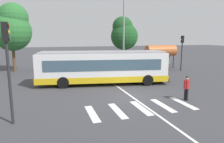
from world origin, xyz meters
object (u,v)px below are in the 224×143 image
object	(u,v)px
background_tree_right	(124,34)
city_transit_bus	(103,67)
parked_car_silver	(52,63)
parked_car_blue	(73,63)
pedestrian_crossing_street	(187,87)
traffic_light_far_corner	(182,47)
parked_car_red	(91,62)
twin_arm_street_lamp	(124,22)
parked_car_charcoal	(109,61)
parked_car_white	(127,61)
parked_car_champagne	(142,60)
traffic_light_near_corner	(8,58)
bus_stop_shelter	(161,51)
background_tree_left	(12,28)

from	to	relation	value
background_tree_right	city_transit_bus	bearing A→B (deg)	-117.56
parked_car_silver	parked_car_blue	bearing A→B (deg)	-4.32
pedestrian_crossing_street	traffic_light_far_corner	world-z (taller)	traffic_light_far_corner
parked_car_red	twin_arm_street_lamp	bearing A→B (deg)	-61.68
parked_car_blue	twin_arm_street_lamp	distance (m)	9.44
city_transit_bus	parked_car_charcoal	world-z (taller)	city_transit_bus
city_transit_bus	parked_car_charcoal	bearing A→B (deg)	70.65
traffic_light_far_corner	parked_car_white	bearing A→B (deg)	127.06
parked_car_champagne	traffic_light_near_corner	xyz separation A→B (m)	(-15.92, -17.96, 2.60)
city_transit_bus	parked_car_champagne	size ratio (longest dim) A/B	2.70
parked_car_blue	bus_stop_shelter	bearing A→B (deg)	-18.86
traffic_light_far_corner	background_tree_left	distance (m)	21.48
city_transit_bus	parked_car_white	distance (m)	12.66
background_tree_left	bus_stop_shelter	bearing A→B (deg)	-9.44
pedestrian_crossing_street	parked_car_white	size ratio (longest dim) A/B	0.37
parked_car_silver	parked_car_red	world-z (taller)	same
parked_car_champagne	background_tree_right	world-z (taller)	background_tree_right
background_tree_left	background_tree_right	world-z (taller)	background_tree_left
traffic_light_near_corner	traffic_light_far_corner	size ratio (longest dim) A/B	1.12
parked_car_red	twin_arm_street_lamp	world-z (taller)	twin_arm_street_lamp
city_transit_bus	traffic_light_near_corner	bearing A→B (deg)	-133.09
parked_car_white	parked_car_charcoal	bearing A→B (deg)	177.55
parked_car_silver	parked_car_champagne	xyz separation A→B (m)	(13.66, -0.23, 0.00)
city_transit_bus	twin_arm_street_lamp	world-z (taller)	twin_arm_street_lamp
parked_car_silver	traffic_light_near_corner	world-z (taller)	traffic_light_near_corner
parked_car_blue	parked_car_charcoal	xyz separation A→B (m)	(5.28, -0.02, 0.00)
traffic_light_far_corner	background_tree_left	xyz separation A→B (m)	(-20.51, 5.91, 2.46)
traffic_light_near_corner	twin_arm_street_lamp	size ratio (longest dim) A/B	0.50
parked_car_blue	traffic_light_far_corner	xyz separation A→B (m)	(13.10, -6.73, 2.28)
pedestrian_crossing_street	background_tree_left	size ratio (longest dim) A/B	0.20
parked_car_champagne	background_tree_left	size ratio (longest dim) A/B	0.53
parked_car_silver	parked_car_red	distance (m)	5.54
pedestrian_crossing_street	parked_car_champagne	world-z (taller)	pedestrian_crossing_street
background_tree_left	parked_car_silver	bearing A→B (deg)	12.98
parked_car_charcoal	parked_car_white	distance (m)	2.85
parked_car_red	pedestrian_crossing_street	bearing A→B (deg)	-80.26
city_transit_bus	parked_car_blue	xyz separation A→B (m)	(-1.47, 10.88, -0.82)
parked_car_white	parked_car_silver	bearing A→B (deg)	178.12
pedestrian_crossing_street	parked_car_red	size ratio (longest dim) A/B	0.38
pedestrian_crossing_street	bus_stop_shelter	world-z (taller)	bus_stop_shelter
parked_car_charcoal	parked_car_champagne	size ratio (longest dim) A/B	1.01
parked_car_silver	bus_stop_shelter	size ratio (longest dim) A/B	1.03
parked_car_charcoal	parked_car_blue	bearing A→B (deg)	179.76
traffic_light_near_corner	background_tree_left	size ratio (longest dim) A/B	0.60
parked_car_blue	twin_arm_street_lamp	bearing A→B (deg)	-42.88
parked_car_silver	bus_stop_shelter	bearing A→B (deg)	-16.11
bus_stop_shelter	background_tree_right	size ratio (longest dim) A/B	0.56
background_tree_left	parked_car_charcoal	bearing A→B (deg)	3.59
parked_car_blue	traffic_light_near_corner	xyz separation A→B (m)	(-5.16, -17.97, 2.60)
traffic_light_near_corner	background_tree_right	xyz separation A→B (m)	(14.26, 21.70, 1.55)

